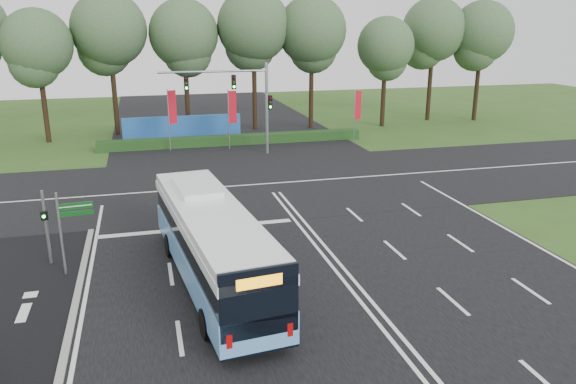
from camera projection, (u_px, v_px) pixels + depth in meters
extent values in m
plane|color=#2F511B|center=(325.00, 258.00, 24.44)|extent=(120.00, 120.00, 0.00)
cube|color=black|center=(325.00, 258.00, 24.43)|extent=(20.00, 120.00, 0.04)
cube|color=black|center=(266.00, 184.00, 35.55)|extent=(120.00, 14.00, 0.05)
cube|color=gray|center=(72.00, 321.00, 19.21)|extent=(0.25, 18.00, 0.12)
cube|color=#5B96D3|center=(213.00, 259.00, 21.73)|extent=(3.74, 12.06, 1.09)
cube|color=black|center=(213.00, 271.00, 21.87)|extent=(3.71, 12.00, 0.30)
cube|color=black|center=(212.00, 235.00, 21.44)|extent=(3.62, 11.87, 0.94)
cube|color=white|center=(211.00, 221.00, 21.27)|extent=(3.74, 12.06, 0.35)
cube|color=white|center=(211.00, 212.00, 21.17)|extent=(3.64, 11.58, 0.35)
cube|color=white|center=(197.00, 187.00, 23.29)|extent=(1.89, 3.12, 0.25)
cube|color=black|center=(259.00, 303.00, 16.18)|extent=(2.40, 0.38, 2.17)
cube|color=orange|center=(259.00, 282.00, 15.94)|extent=(1.38, 0.21, 0.35)
cylinder|color=black|center=(169.00, 245.00, 24.50)|extent=(0.39, 1.05, 1.03)
cylinder|color=black|center=(221.00, 238.00, 25.28)|extent=(0.39, 1.05, 1.03)
cylinder|color=black|center=(206.00, 324.00, 18.13)|extent=(0.39, 1.05, 1.03)
cylinder|color=black|center=(273.00, 311.00, 18.92)|extent=(0.39, 1.05, 1.03)
cylinder|color=gray|center=(47.00, 228.00, 23.36)|extent=(0.13, 0.13, 3.27)
cube|color=black|center=(44.00, 216.00, 23.01)|extent=(0.31, 0.26, 0.37)
sphere|color=#19F233|center=(44.00, 217.00, 22.92)|extent=(0.13, 0.13, 0.13)
cylinder|color=gray|center=(61.00, 235.00, 22.28)|extent=(0.11, 0.11, 3.52)
cube|color=#0B4112|center=(75.00, 206.00, 22.17)|extent=(1.32, 0.20, 0.26)
cube|color=#0B4112|center=(76.00, 213.00, 22.26)|extent=(1.32, 0.20, 0.19)
cube|color=white|center=(75.00, 206.00, 22.14)|extent=(1.22, 0.14, 0.04)
cylinder|color=gray|center=(169.00, 121.00, 44.00)|extent=(0.08, 0.08, 4.90)
cube|color=#B60F1E|center=(172.00, 107.00, 43.90)|extent=(0.63, 0.27, 2.61)
cylinder|color=gray|center=(229.00, 120.00, 44.69)|extent=(0.07, 0.07, 4.79)
cube|color=#B60F1E|center=(233.00, 107.00, 44.52)|extent=(0.64, 0.12, 2.55)
cylinder|color=gray|center=(354.00, 117.00, 47.13)|extent=(0.07, 0.07, 4.47)
cube|color=#B60F1E|center=(358.00, 105.00, 47.01)|extent=(0.59, 0.19, 2.38)
cylinder|color=gray|center=(267.00, 109.00, 42.89)|extent=(0.24, 0.24, 7.00)
cylinder|color=gray|center=(213.00, 71.00, 41.09)|extent=(8.00, 0.16, 0.16)
cube|color=black|center=(234.00, 82.00, 41.68)|extent=(0.32, 0.28, 1.05)
cube|color=black|center=(186.00, 83.00, 40.84)|extent=(0.32, 0.28, 1.05)
cube|color=black|center=(270.00, 102.00, 42.81)|extent=(0.32, 0.28, 1.05)
cube|color=#183714|center=(234.00, 140.00, 47.01)|extent=(22.00, 1.20, 0.80)
cube|color=#1D519F|center=(183.00, 129.00, 48.16)|extent=(10.00, 0.30, 2.20)
cylinder|color=black|center=(43.00, 97.00, 47.02)|extent=(0.44, 0.44, 7.77)
sphere|color=#2F4E2E|center=(37.00, 44.00, 45.77)|extent=(5.72, 5.72, 5.72)
cylinder|color=black|center=(114.00, 86.00, 49.96)|extent=(0.44, 0.44, 8.82)
sphere|color=#2F4E2E|center=(109.00, 29.00, 48.55)|extent=(6.50, 6.50, 6.50)
cylinder|color=black|center=(187.00, 86.00, 51.59)|extent=(0.44, 0.44, 8.42)
sphere|color=#2F4E2E|center=(184.00, 34.00, 50.24)|extent=(6.20, 6.20, 6.20)
cylinder|color=black|center=(254.00, 81.00, 52.66)|extent=(0.44, 0.44, 9.07)
sphere|color=#2F4E2E|center=(253.00, 26.00, 51.21)|extent=(6.68, 6.68, 6.68)
cylinder|color=black|center=(311.00, 83.00, 53.44)|extent=(0.44, 0.44, 8.69)
sphere|color=#2F4E2E|center=(312.00, 30.00, 52.05)|extent=(6.40, 6.40, 6.40)
cylinder|color=black|center=(384.00, 89.00, 54.48)|extent=(0.44, 0.44, 7.36)
sphere|color=#2F4E2E|center=(386.00, 45.00, 53.30)|extent=(5.42, 5.42, 5.42)
cylinder|color=black|center=(430.00, 78.00, 57.79)|extent=(0.44, 0.44, 8.69)
sphere|color=#2F4E2E|center=(434.00, 30.00, 56.40)|extent=(6.40, 6.40, 6.40)
cylinder|color=black|center=(477.00, 79.00, 57.81)|extent=(0.44, 0.44, 8.46)
sphere|color=#2F4E2E|center=(482.00, 32.00, 56.46)|extent=(6.24, 6.24, 6.24)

